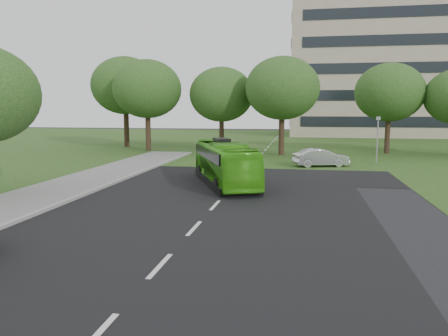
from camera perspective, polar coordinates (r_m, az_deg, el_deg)
name	(u,v)px	position (r m, az deg, el deg)	size (l,w,h in m)	color
ground	(206,216)	(18.41, -2.41, -6.27)	(160.00, 160.00, 0.00)	black
street_surfaces	(255,157)	(40.65, 4.04, 1.46)	(120.00, 120.00, 0.15)	black
office_building	(413,61)	(81.82, 23.45, 12.76)	(40.10, 20.10, 25.00)	tan
tree_park_a	(147,89)	(47.44, -10.00, 10.11)	(7.23, 7.23, 9.61)	black
tree_park_b	(222,95)	(46.26, -0.32, 9.56)	(6.71, 6.71, 8.79)	black
tree_park_c	(282,88)	(42.63, 7.62, 10.27)	(7.09, 7.09, 9.42)	black
tree_park_d	(389,92)	(46.67, 20.80, 9.21)	(6.77, 6.77, 8.95)	black
tree_park_f	(125,86)	(52.92, -12.78, 10.44)	(7.85, 7.85, 10.48)	black
bus	(225,163)	(25.85, 0.10, 0.62)	(2.10, 8.98, 2.50)	#46B619
sedan	(321,158)	(34.67, 12.53, 1.33)	(1.48, 4.24, 1.40)	silver
camera_pole	(378,133)	(37.98, 19.43, 4.30)	(0.34, 0.30, 3.83)	gray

